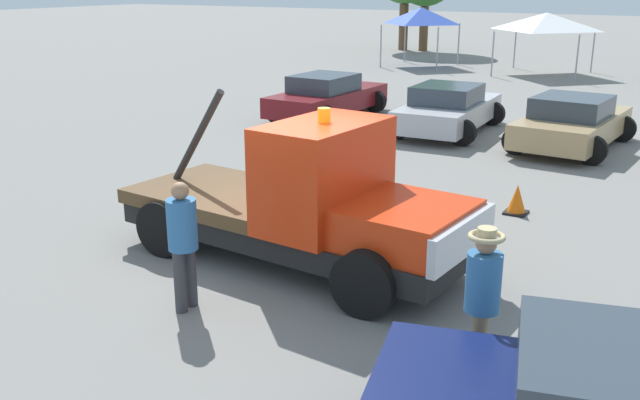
% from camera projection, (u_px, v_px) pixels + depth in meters
% --- Properties ---
extents(ground_plane, '(160.00, 160.00, 0.00)m').
position_uv_depth(ground_plane, '(292.00, 260.00, 10.92)').
color(ground_plane, gray).
extents(tow_truck, '(5.69, 2.49, 2.51)m').
position_uv_depth(tow_truck, '(310.00, 206.00, 10.45)').
color(tow_truck, black).
rests_on(tow_truck, ground).
extents(person_near_truck, '(0.38, 0.38, 1.73)m').
position_uv_depth(person_near_truck, '(483.00, 292.00, 7.41)').
color(person_near_truck, '#847051').
rests_on(person_near_truck, ground).
extents(person_at_hood, '(0.38, 0.38, 1.72)m').
position_uv_depth(person_at_hood, '(183.00, 237.00, 9.04)').
color(person_at_hood, '#38383D').
rests_on(person_at_hood, ground).
extents(parked_car_maroon, '(2.47, 4.66, 1.34)m').
position_uv_depth(parked_car_maroon, '(327.00, 97.00, 21.83)').
color(parked_car_maroon, maroon).
rests_on(parked_car_maroon, ground).
extents(parked_car_silver, '(2.55, 4.49, 1.34)m').
position_uv_depth(parked_car_silver, '(448.00, 109.00, 19.76)').
color(parked_car_silver, '#B7B7BC').
rests_on(parked_car_silver, ground).
extents(parked_car_tan, '(2.72, 4.49, 1.34)m').
position_uv_depth(parked_car_tan, '(572.00, 123.00, 17.90)').
color(parked_car_tan, tan).
rests_on(parked_car_tan, ground).
extents(canopy_tent_blue, '(2.93, 2.93, 2.78)m').
position_uv_depth(canopy_tent_blue, '(421.00, 16.00, 34.07)').
color(canopy_tent_blue, '#9E9EA3').
rests_on(canopy_tent_blue, ground).
extents(canopy_tent_white, '(3.60, 3.60, 2.68)m').
position_uv_depth(canopy_tent_white, '(547.00, 22.00, 31.08)').
color(canopy_tent_white, '#9E9EA3').
rests_on(canopy_tent_white, ground).
extents(traffic_cone, '(0.40, 0.40, 0.55)m').
position_uv_depth(traffic_cone, '(517.00, 200.00, 13.01)').
color(traffic_cone, black).
rests_on(traffic_cone, ground).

